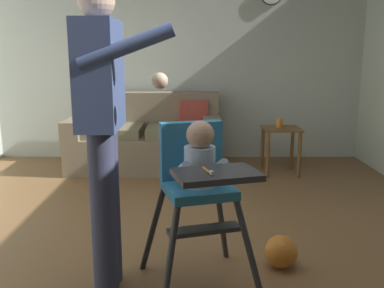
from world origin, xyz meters
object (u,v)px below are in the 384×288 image
(couch, at_px, (146,139))
(sippy_cup, at_px, (279,123))
(adult_standing, at_px, (103,124))
(toy_ball_second, at_px, (281,252))
(side_table, at_px, (280,140))
(high_chair, at_px, (198,173))

(couch, bearing_deg, sippy_cup, 79.16)
(sippy_cup, bearing_deg, adult_standing, -121.52)
(adult_standing, xyz_separation_m, toy_ball_second, (1.04, 0.21, -0.85))
(couch, xyz_separation_m, toy_ball_second, (1.09, -2.41, -0.23))
(side_table, bearing_deg, couch, 169.32)
(adult_standing, height_order, sippy_cup, adult_standing)
(adult_standing, distance_m, toy_ball_second, 1.35)
(couch, relative_size, side_table, 3.34)
(high_chair, relative_size, adult_standing, 0.58)
(adult_standing, relative_size, toy_ball_second, 8.11)
(side_table, height_order, sippy_cup, sippy_cup)
(adult_standing, bearing_deg, toy_ball_second, 11.23)
(toy_ball_second, height_order, side_table, side_table)
(adult_standing, bearing_deg, sippy_cup, 58.15)
(high_chair, height_order, sippy_cup, high_chair)
(couch, distance_m, side_table, 1.54)
(toy_ball_second, relative_size, side_table, 0.40)
(adult_standing, distance_m, side_table, 2.82)
(toy_ball_second, bearing_deg, side_table, 78.76)
(high_chair, bearing_deg, side_table, 141.81)
(adult_standing, distance_m, sippy_cup, 2.77)
(high_chair, distance_m, sippy_cup, 2.52)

